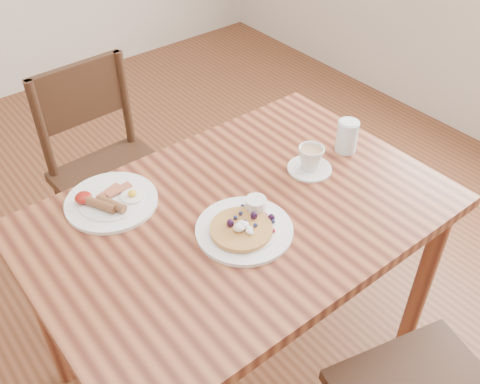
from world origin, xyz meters
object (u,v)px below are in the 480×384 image
Objects in this scene: chair_far at (109,166)px; dining_table at (240,235)px; pancake_plate at (245,227)px; breakfast_plate at (110,201)px; teacup_saucer at (310,160)px; water_glass at (347,136)px.

dining_table is at bearing 92.72° from chair_far.
pancake_plate reaches higher than breakfast_plate.
breakfast_plate is at bearing 156.82° from teacup_saucer.
chair_far is 0.88m from teacup_saucer.
breakfast_plate is at bearing 161.88° from water_glass.
chair_far is 3.26× the size of breakfast_plate.
pancake_plate is 0.51m from water_glass.
pancake_plate is at bearing 89.49° from chair_far.
water_glass is at bearing 123.15° from chair_far.
teacup_saucer is (0.33, 0.09, 0.02)m from pancake_plate.
teacup_saucer is (0.29, 0.01, 0.14)m from dining_table.
pancake_plate is (-0.04, -0.07, 0.11)m from dining_table.
water_glass is (0.74, -0.24, 0.04)m from breakfast_plate.
breakfast_plate is at bearing 125.57° from pancake_plate.
dining_table is at bearing -43.01° from breakfast_plate.
chair_far reaches higher than water_glass.
teacup_saucer is at bearing -23.18° from breakfast_plate.
water_glass is (0.46, 0.02, 0.15)m from dining_table.
chair_far reaches higher than breakfast_plate.
dining_table is at bearing -177.79° from water_glass.
dining_table is 0.49m from water_glass.
chair_far is at bearing 94.78° from dining_table.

